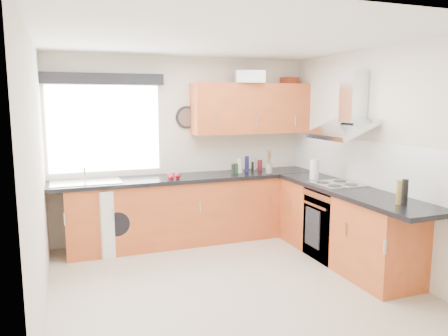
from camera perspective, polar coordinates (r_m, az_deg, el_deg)
name	(u,v)px	position (r m, az deg, el deg)	size (l,w,h in m)	color
ground_plane	(230,284)	(4.75, 0.79, -14.90)	(3.60, 3.60, 0.00)	beige
ceiling	(231,39)	(4.39, 0.87, 16.51)	(3.60, 3.60, 0.02)	white
wall_back	(183,149)	(6.10, -5.34, 2.55)	(3.60, 0.02, 2.50)	silver
wall_front	(335,207)	(2.83, 14.24, -4.97)	(3.60, 0.02, 2.50)	silver
wall_left	(37,178)	(4.11, -23.23, -1.17)	(0.02, 3.60, 2.50)	silver
wall_right	(376,159)	(5.32, 19.20, 1.18)	(0.02, 3.60, 2.50)	silver
window	(105,129)	(5.88, -15.31, 4.97)	(1.40, 0.02, 1.10)	white
window_blind	(103,79)	(5.78, -15.49, 11.16)	(1.50, 0.18, 0.14)	black
splashback	(358,161)	(5.56, 17.11, 0.85)	(0.01, 3.00, 0.54)	white
base_cab_back	(183,211)	(5.95, -5.42, -5.66)	(3.00, 0.58, 0.86)	#AB4920
base_cab_corner	(288,202)	(6.52, 8.34, -4.41)	(0.60, 0.60, 0.86)	#AB4920
base_cab_right	(344,226)	(5.43, 15.36, -7.36)	(0.58, 2.10, 0.86)	#AB4920
worktop_back	(190,178)	(5.87, -4.52, -1.30)	(3.60, 0.62, 0.05)	black
worktop_right	(353,191)	(5.20, 16.44, -2.95)	(0.62, 2.42, 0.05)	black
sink	(86,179)	(5.64, -17.62, -1.42)	(0.84, 0.46, 0.10)	silver
oven	(336,224)	(5.54, 14.36, -7.04)	(0.56, 0.58, 0.85)	black
hob_plate	(337,184)	(5.43, 14.56, -2.03)	(0.52, 0.52, 0.01)	silver
extractor_hood	(347,113)	(5.40, 15.79, 6.98)	(0.52, 0.78, 0.66)	silver
upper_cabinets	(251,108)	(6.22, 3.57, 7.77)	(1.70, 0.35, 0.70)	#AB4920
washing_machine	(114,218)	(5.80, -14.11, -6.39)	(0.57, 0.55, 0.84)	white
wall_clock	(187,117)	(6.04, -4.84, 6.60)	(0.31, 0.31, 0.04)	black
casserole	(249,77)	(6.10, 3.34, 11.81)	(0.39, 0.28, 0.16)	white
storage_box	(289,81)	(6.60, 8.52, 11.22)	(0.22, 0.18, 0.10)	#A7381D
utensil_pot	(269,168)	(6.11, 5.90, -0.05)	(0.09, 0.09, 0.13)	gray
kitchen_roll	(314,169)	(5.71, 11.73, -0.17)	(0.12, 0.12, 0.26)	white
tomato_cluster	(173,176)	(5.65, -6.64, -1.08)	(0.16, 0.16, 0.07)	#AE0B14
jar_0	(240,165)	(6.09, 2.08, 0.33)	(0.08, 0.08, 0.21)	#B9B39E
jar_1	(247,164)	(6.17, 3.00, 0.51)	(0.06, 0.06, 0.22)	#141746
jar_2	(236,168)	(6.09, 1.58, -0.03)	(0.07, 0.07, 0.13)	#163F1B
jar_3	(253,167)	(6.23, 3.76, 0.18)	(0.04, 0.04, 0.14)	black
jar_4	(255,164)	(6.38, 4.05, 0.56)	(0.04, 0.04, 0.18)	#B3AC98
jar_5	(260,165)	(6.31, 4.70, 0.35)	(0.07, 0.07, 0.15)	#5B131A
jar_6	(233,169)	(5.95, 1.20, -0.17)	(0.05, 0.05, 0.15)	black
bottle_0	(399,192)	(4.56, 21.86, -2.97)	(0.05, 0.05, 0.24)	olive
bottle_1	(405,191)	(4.67, 22.54, -2.79)	(0.06, 0.06, 0.24)	black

